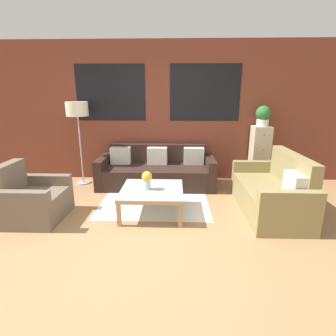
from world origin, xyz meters
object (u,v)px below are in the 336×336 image
Objects in this scene: couch_dark at (157,171)px; armchair_corner at (33,201)px; floor_lamp at (77,112)px; coffee_table at (152,192)px; settee_vintage at (272,193)px; potted_plant at (263,115)px; drawer_cabinet at (259,155)px; flower_vase at (147,179)px.

armchair_corner is (-1.70, -1.53, -0.01)m from couch_dark.
armchair_corner is 0.53× the size of floor_lamp.
armchair_corner reaches higher than coffee_table.
potted_plant reaches higher than settee_vintage.
coffee_table is at bearing -143.04° from drawer_cabinet.
armchair_corner is at bearing -174.59° from settee_vintage.
drawer_cabinet is 2.63m from flower_vase.
potted_plant is at bearing 2.50° from floor_lamp.
floor_lamp is at bearing 83.61° from armchair_corner.
couch_dark is at bearing 147.51° from settee_vintage.
settee_vintage is 4.20× the size of potted_plant.
drawer_cabinet is (3.60, 0.16, -0.85)m from floor_lamp.
coffee_table is (1.73, 0.22, 0.07)m from armchair_corner.
potted_plant is 2.75m from flower_vase.
drawer_cabinet reaches higher than settee_vintage.
potted_plant reaches higher than flower_vase.
couch_dark reaches higher than flower_vase.
potted_plant is (0.20, 1.42, 1.07)m from settee_vintage.
armchair_corner is at bearing -155.02° from potted_plant.
floor_lamp reaches higher than couch_dark.
flower_vase is at bearing -91.83° from couch_dark.
floor_lamp reaches higher than armchair_corner.
coffee_table is 0.23m from flower_vase.
settee_vintage is at bearing 3.69° from coffee_table.
potted_plant is (0.00, 0.00, 0.79)m from drawer_cabinet.
flower_vase is (-0.07, -0.02, 0.22)m from coffee_table.
settee_vintage is 3.80m from floor_lamp.
floor_lamp reaches higher than coffee_table.
couch_dark is 1.94× the size of drawer_cabinet.
armchair_corner is 0.74× the size of drawer_cabinet.
drawer_cabinet is at bearing 6.34° from couch_dark.
potted_plant reaches higher than armchair_corner.
coffee_table is at bearing -41.74° from floor_lamp.
couch_dark is at bearing 91.20° from coffee_table.
potted_plant reaches higher than drawer_cabinet.
coffee_table is 2.58m from drawer_cabinet.
armchair_corner is at bearing -96.39° from floor_lamp.
coffee_table is 2.35m from floor_lamp.
couch_dark is 2.62× the size of armchair_corner.
flower_vase is at bearing -164.62° from coffee_table.
potted_plant reaches higher than coffee_table.
armchair_corner is 1.99m from floor_lamp.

